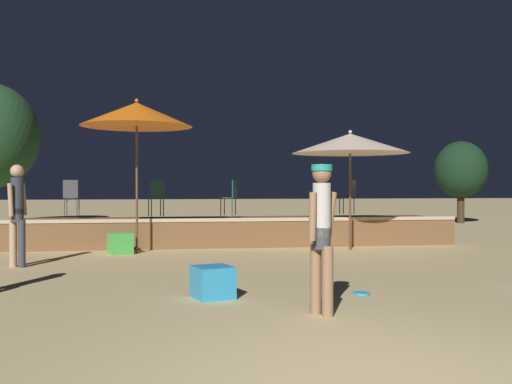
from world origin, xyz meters
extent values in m
cube|color=brown|center=(0.11, 10.58, 0.31)|extent=(10.88, 2.38, 0.63)
cube|color=#CCB793|center=(0.11, 9.43, 0.67)|extent=(10.88, 0.12, 0.08)
cylinder|color=brown|center=(2.64, 8.71, 1.10)|extent=(0.05, 0.05, 2.20)
cone|color=beige|center=(2.64, 8.71, 2.43)|extent=(2.67, 2.67, 0.45)
sphere|color=beige|center=(2.64, 8.71, 2.69)|extent=(0.08, 0.08, 0.08)
cylinder|color=brown|center=(-2.13, 8.71, 1.37)|extent=(0.05, 0.05, 2.74)
cone|color=orange|center=(-2.13, 8.71, 3.00)|extent=(2.39, 2.39, 0.52)
sphere|color=orange|center=(-2.13, 8.71, 3.30)|extent=(0.08, 0.08, 0.08)
cube|color=#2D9EDB|center=(-0.87, 3.58, 0.21)|extent=(0.59, 0.59, 0.42)
cube|color=#4CC651|center=(-2.48, 8.66, 0.23)|extent=(0.59, 0.59, 0.45)
cylinder|color=#997051|center=(0.32, 2.35, 0.39)|extent=(0.13, 0.13, 0.79)
cylinder|color=#997051|center=(0.22, 2.48, 0.39)|extent=(0.13, 0.13, 0.79)
cylinder|color=#3F3F47|center=(0.27, 2.42, 0.87)|extent=(0.20, 0.20, 0.24)
cylinder|color=beige|center=(0.27, 2.42, 1.19)|extent=(0.20, 0.20, 0.60)
cylinder|color=#997051|center=(0.40, 2.52, 1.12)|extent=(0.20, 0.18, 0.54)
cylinder|color=#997051|center=(0.14, 2.31, 1.12)|extent=(0.12, 0.12, 0.54)
sphere|color=#997051|center=(0.27, 2.42, 1.60)|extent=(0.21, 0.21, 0.21)
cylinder|color=teal|center=(0.27, 2.42, 1.66)|extent=(0.24, 0.24, 0.07)
cylinder|color=#3F3F47|center=(-4.05, 6.89, 0.43)|extent=(0.13, 0.13, 0.86)
cylinder|color=tan|center=(-4.22, 6.97, 0.43)|extent=(0.13, 0.13, 0.86)
cylinder|color=#3F3F47|center=(-4.14, 6.93, 0.94)|extent=(0.22, 0.22, 0.24)
cylinder|color=#333842|center=(-4.14, 6.93, 1.28)|extent=(0.22, 0.22, 0.66)
cylinder|color=tan|center=(-4.07, 7.10, 1.22)|extent=(0.13, 0.17, 0.59)
cylinder|color=tan|center=(-4.21, 6.76, 1.22)|extent=(0.12, 0.14, 0.59)
sphere|color=tan|center=(-4.14, 6.93, 1.73)|extent=(0.23, 0.23, 0.23)
cylinder|color=#1E4C47|center=(-0.03, 10.89, 0.93)|extent=(0.02, 0.02, 0.45)
cylinder|color=#1E4C47|center=(-0.15, 10.62, 0.93)|extent=(0.02, 0.02, 0.45)
cylinder|color=#1E4C47|center=(0.24, 10.78, 0.93)|extent=(0.02, 0.02, 0.45)
cylinder|color=#1E4C47|center=(0.13, 10.50, 0.93)|extent=(0.02, 0.02, 0.45)
cylinder|color=#1E4C47|center=(0.05, 10.70, 1.16)|extent=(0.40, 0.40, 0.02)
cube|color=#1E4C47|center=(0.20, 10.63, 1.38)|extent=(0.17, 0.34, 0.45)
cylinder|color=#47474C|center=(3.24, 11.14, 0.93)|extent=(0.02, 0.02, 0.45)
cylinder|color=#47474C|center=(3.06, 10.89, 0.93)|extent=(0.02, 0.02, 0.45)
cylinder|color=#47474C|center=(3.48, 10.96, 0.93)|extent=(0.02, 0.02, 0.45)
cylinder|color=#47474C|center=(3.30, 10.72, 0.93)|extent=(0.02, 0.02, 0.45)
cylinder|color=#47474C|center=(3.27, 10.93, 1.16)|extent=(0.40, 0.40, 0.02)
cube|color=#47474C|center=(3.40, 10.82, 1.38)|extent=(0.24, 0.31, 0.45)
cylinder|color=#1E4C47|center=(-1.66, 10.71, 0.93)|extent=(0.02, 0.02, 0.45)
cylinder|color=#1E4C47|center=(-1.95, 10.63, 0.93)|extent=(0.02, 0.02, 0.45)
cylinder|color=#1E4C47|center=(-1.58, 10.42, 0.93)|extent=(0.02, 0.02, 0.45)
cylinder|color=#1E4C47|center=(-1.87, 10.34, 0.93)|extent=(0.02, 0.02, 0.45)
cylinder|color=#1E4C47|center=(-1.77, 10.53, 1.16)|extent=(0.40, 0.40, 0.02)
cube|color=#1E4C47|center=(-1.72, 10.36, 1.38)|extent=(0.36, 0.12, 0.45)
cylinder|color=#47474C|center=(-3.72, 11.22, 0.93)|extent=(0.02, 0.02, 0.45)
cylinder|color=#47474C|center=(-4.02, 11.22, 0.93)|extent=(0.02, 0.02, 0.45)
cylinder|color=#47474C|center=(-3.73, 10.92, 0.93)|extent=(0.02, 0.02, 0.45)
cylinder|color=#47474C|center=(-4.03, 10.92, 0.93)|extent=(0.02, 0.02, 0.45)
cylinder|color=#47474C|center=(-3.87, 11.07, 1.16)|extent=(0.40, 0.40, 0.02)
cube|color=#47474C|center=(-3.88, 10.90, 1.38)|extent=(0.36, 0.04, 0.45)
cylinder|color=#33B2D8|center=(1.11, 3.50, 0.02)|extent=(0.22, 0.22, 0.03)
cylinder|color=#3D2B1C|center=(9.88, 17.11, 0.61)|extent=(0.28, 0.28, 1.21)
ellipsoid|color=black|center=(9.88, 17.11, 2.12)|extent=(2.01, 2.01, 2.21)
camera|label=1|loc=(-1.42, -3.81, 1.46)|focal=40.00mm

